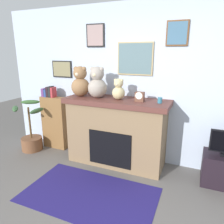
# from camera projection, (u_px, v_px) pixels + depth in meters

# --- Properties ---
(back_wall) EXTENTS (5.20, 0.15, 2.60)m
(back_wall) POSITION_uv_depth(u_px,v_px,m) (139.00, 85.00, 3.54)
(back_wall) COLOR silver
(back_wall) RESTS_ON ground_plane
(fireplace) EXTENTS (1.70, 0.63, 1.11)m
(fireplace) POSITION_uv_depth(u_px,v_px,m) (116.00, 131.00, 3.53)
(fireplace) COLOR #85694B
(fireplace) RESTS_ON ground_plane
(bookshelf) EXTENTS (0.49, 0.16, 1.22)m
(bookshelf) POSITION_uv_depth(u_px,v_px,m) (54.00, 121.00, 4.12)
(bookshelf) COLOR brown
(bookshelf) RESTS_ON ground_plane
(potted_plant) EXTENTS (0.57, 0.62, 0.95)m
(potted_plant) POSITION_uv_depth(u_px,v_px,m) (31.00, 137.00, 4.08)
(potted_plant) COLOR brown
(potted_plant) RESTS_ON ground_plane
(area_rug) EXTENTS (1.76, 1.02, 0.01)m
(area_rug) POSITION_uv_depth(u_px,v_px,m) (89.00, 194.00, 2.83)
(area_rug) COLOR navy
(area_rug) RESTS_ON ground_plane
(candle_jar) EXTENTS (0.07, 0.07, 0.09)m
(candle_jar) POSITION_uv_depth(u_px,v_px,m) (160.00, 100.00, 3.09)
(candle_jar) COLOR teal
(candle_jar) RESTS_ON fireplace
(mantel_clock) EXTENTS (0.13, 0.10, 0.15)m
(mantel_clock) POSITION_uv_depth(u_px,v_px,m) (140.00, 97.00, 3.20)
(mantel_clock) COLOR brown
(mantel_clock) RESTS_ON fireplace
(teddy_bear_cream) EXTENTS (0.31, 0.31, 0.50)m
(teddy_bear_cream) POSITION_uv_depth(u_px,v_px,m) (80.00, 83.00, 3.55)
(teddy_bear_cream) COLOR #916A45
(teddy_bear_cream) RESTS_ON fireplace
(teddy_bear_grey) EXTENTS (0.31, 0.31, 0.50)m
(teddy_bear_grey) POSITION_uv_depth(u_px,v_px,m) (97.00, 84.00, 3.43)
(teddy_bear_grey) COLOR #A2968B
(teddy_bear_grey) RESTS_ON fireplace
(teddy_bear_tan) EXTENTS (0.20, 0.20, 0.33)m
(teddy_bear_tan) POSITION_uv_depth(u_px,v_px,m) (119.00, 90.00, 3.31)
(teddy_bear_tan) COLOR #C7B884
(teddy_bear_tan) RESTS_ON fireplace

